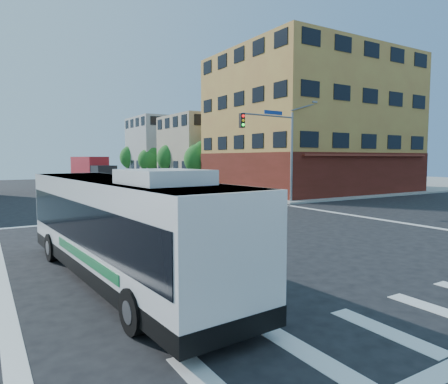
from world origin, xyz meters
TOP-DOWN VIEW (x-y plane):
  - ground at (0.00, 0.00)m, footprint 120.00×120.00m
  - sidewalk_ne at (35.00, 35.00)m, footprint 50.00×50.00m
  - corner_building_ne at (19.99, 18.48)m, footprint 18.10×15.44m
  - building_east_near at (16.98, 33.98)m, footprint 12.06×10.06m
  - building_east_far at (16.98, 47.98)m, footprint 12.06×10.06m
  - signal_mast_ne at (9.08, 10.62)m, footprint 7.91×1.13m
  - street_tree_a at (11.90, 27.92)m, footprint 3.60×3.60m
  - street_tree_b at (11.90, 35.92)m, footprint 3.80×3.80m
  - street_tree_c at (11.90, 43.92)m, footprint 3.40×3.40m
  - street_tree_d at (11.90, 51.92)m, footprint 4.00×4.00m
  - transit_bus at (-6.56, -1.93)m, footprint 3.14×11.08m
  - box_truck at (1.82, 36.74)m, footprint 3.81×8.45m
  - parked_car at (10.55, 23.05)m, footprint 2.70×4.46m

SIDE VIEW (x-z plane):
  - ground at x=0.00m, z-range 0.00..0.00m
  - sidewalk_ne at x=35.00m, z-range 0.00..0.15m
  - parked_car at x=10.55m, z-range 0.00..1.42m
  - transit_bus at x=-6.56m, z-range -0.04..3.20m
  - box_truck at x=1.82m, z-range -0.06..3.62m
  - street_tree_c at x=11.90m, z-range 0.82..6.11m
  - street_tree_a at x=11.90m, z-range 0.83..6.35m
  - street_tree_b at x=11.90m, z-range 0.85..6.65m
  - street_tree_d at x=11.90m, z-range 0.87..6.90m
  - building_east_near at x=16.98m, z-range 0.01..9.01m
  - signal_mast_ne at x=9.08m, z-range 0.95..9.02m
  - building_east_far at x=16.98m, z-range 0.01..10.01m
  - corner_building_ne at x=19.99m, z-range -1.11..12.89m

